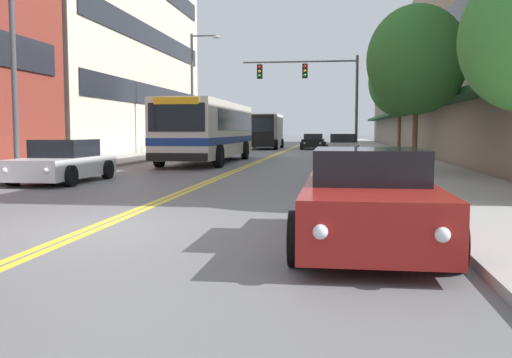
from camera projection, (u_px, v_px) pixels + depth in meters
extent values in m
plane|color=slate|center=(287.00, 150.00, 45.72)|extent=(240.00, 240.00, 0.00)
cube|color=#9E9B96|center=(199.00, 149.00, 46.71)|extent=(3.36, 106.00, 0.13)
cube|color=#9E9B96|center=(378.00, 150.00, 44.73)|extent=(3.36, 106.00, 0.13)
cube|color=yellow|center=(285.00, 150.00, 45.74)|extent=(0.14, 106.00, 0.01)
cube|color=yellow|center=(288.00, 150.00, 45.71)|extent=(0.14, 106.00, 0.01)
cube|color=black|center=(154.00, 95.00, 40.95)|extent=(0.08, 24.27, 1.40)
cube|color=black|center=(153.00, 38.00, 40.60)|extent=(0.08, 24.27, 1.40)
cube|color=gray|center=(458.00, 82.00, 43.46)|extent=(8.00, 68.00, 10.57)
cube|color=#1E4C28|center=(396.00, 113.00, 44.29)|extent=(1.10, 61.20, 0.24)
cube|color=black|center=(404.00, 66.00, 43.91)|extent=(0.08, 61.20, 1.40)
cube|color=silver|center=(209.00, 129.00, 28.26)|extent=(2.57, 11.58, 2.59)
cube|color=navy|center=(209.00, 140.00, 28.30)|extent=(2.59, 11.60, 0.32)
cube|color=black|center=(211.00, 121.00, 28.79)|extent=(2.60, 9.03, 0.93)
cube|color=black|center=(176.00, 117.00, 22.48)|extent=(2.31, 0.04, 1.14)
cube|color=yellow|center=(176.00, 101.00, 22.42)|extent=(1.85, 0.06, 0.28)
cube|color=black|center=(177.00, 157.00, 22.60)|extent=(2.52, 0.08, 0.32)
cylinder|color=black|center=(159.00, 156.00, 24.65)|extent=(0.30, 1.00, 1.00)
cylinder|color=black|center=(219.00, 156.00, 24.29)|extent=(0.30, 1.00, 1.00)
cylinder|color=black|center=(198.00, 150.00, 31.68)|extent=(0.30, 1.00, 1.00)
cylinder|color=black|center=(245.00, 150.00, 31.31)|extent=(0.30, 1.00, 1.00)
cube|color=white|center=(63.00, 167.00, 17.56)|extent=(1.71, 4.31, 0.61)
cube|color=black|center=(65.00, 148.00, 17.68)|extent=(1.47, 1.90, 0.54)
cylinder|color=black|center=(12.00, 175.00, 16.37)|extent=(0.22, 0.61, 0.61)
cylinder|color=black|center=(70.00, 176.00, 16.13)|extent=(0.22, 0.61, 0.61)
cylinder|color=black|center=(57.00, 169.00, 19.01)|extent=(0.22, 0.61, 0.61)
cylinder|color=black|center=(107.00, 170.00, 18.77)|extent=(0.22, 0.61, 0.61)
sphere|color=silver|center=(4.00, 171.00, 15.49)|extent=(0.16, 0.16, 0.16)
sphere|color=silver|center=(46.00, 171.00, 15.33)|extent=(0.16, 0.16, 0.16)
cube|color=red|center=(76.00, 162.00, 19.77)|extent=(0.18, 0.04, 0.10)
cube|color=red|center=(110.00, 162.00, 19.60)|extent=(0.18, 0.04, 0.10)
cube|color=#19234C|center=(215.00, 146.00, 39.08)|extent=(1.81, 4.46, 0.63)
cube|color=black|center=(216.00, 138.00, 39.21)|extent=(1.55, 1.96, 0.47)
cylinder|color=black|center=(197.00, 150.00, 37.86)|extent=(0.22, 0.62, 0.62)
cylinder|color=black|center=(225.00, 150.00, 37.60)|extent=(0.22, 0.62, 0.62)
cylinder|color=black|center=(207.00, 148.00, 40.59)|extent=(0.22, 0.62, 0.62)
cylinder|color=black|center=(232.00, 148.00, 40.33)|extent=(0.22, 0.62, 0.62)
sphere|color=silver|center=(199.00, 147.00, 36.95)|extent=(0.16, 0.16, 0.16)
sphere|color=silver|center=(218.00, 147.00, 36.77)|extent=(0.16, 0.16, 0.16)
cube|color=red|center=(213.00, 145.00, 41.38)|extent=(0.18, 0.04, 0.10)
cube|color=red|center=(231.00, 145.00, 41.20)|extent=(0.18, 0.04, 0.10)
cube|color=maroon|center=(368.00, 208.00, 7.89)|extent=(1.73, 4.32, 0.70)
cube|color=black|center=(368.00, 165.00, 8.01)|extent=(1.48, 1.90, 0.46)
cylinder|color=black|center=(298.00, 238.00, 6.71)|extent=(0.22, 0.66, 0.66)
cylinder|color=black|center=(454.00, 243.00, 6.47)|extent=(0.22, 0.66, 0.66)
cylinder|color=black|center=(309.00, 208.00, 9.36)|extent=(0.22, 0.66, 0.66)
cylinder|color=black|center=(420.00, 210.00, 9.11)|extent=(0.22, 0.66, 0.66)
sphere|color=silver|center=(320.00, 232.00, 5.82)|extent=(0.16, 0.16, 0.16)
sphere|color=silver|center=(443.00, 235.00, 5.65)|extent=(0.16, 0.16, 0.16)
cube|color=red|center=(326.00, 189.00, 10.12)|extent=(0.18, 0.04, 0.10)
cube|color=red|center=(398.00, 190.00, 9.95)|extent=(0.18, 0.04, 0.10)
cube|color=#B7B7BC|center=(342.00, 147.00, 36.06)|extent=(1.74, 4.44, 0.64)
cube|color=black|center=(342.00, 138.00, 36.19)|extent=(1.50, 1.95, 0.54)
cylinder|color=black|center=(328.00, 151.00, 34.84)|extent=(0.22, 0.69, 0.69)
cylinder|color=black|center=(357.00, 151.00, 34.60)|extent=(0.22, 0.69, 0.69)
cylinder|color=black|center=(328.00, 149.00, 37.56)|extent=(0.22, 0.69, 0.69)
cylinder|color=black|center=(356.00, 149.00, 37.31)|extent=(0.22, 0.69, 0.69)
sphere|color=silver|center=(332.00, 148.00, 33.94)|extent=(0.16, 0.16, 0.16)
sphere|color=silver|center=(353.00, 148.00, 33.77)|extent=(0.16, 0.16, 0.16)
cube|color=red|center=(332.00, 146.00, 38.35)|extent=(0.18, 0.04, 0.10)
cube|color=red|center=(351.00, 146.00, 38.17)|extent=(0.18, 0.04, 0.10)
cube|color=black|center=(313.00, 143.00, 48.20)|extent=(1.80, 4.29, 0.68)
cube|color=black|center=(313.00, 136.00, 48.32)|extent=(1.55, 1.89, 0.45)
cylinder|color=black|center=(301.00, 146.00, 47.03)|extent=(0.22, 0.61, 0.61)
cylinder|color=black|center=(324.00, 146.00, 46.78)|extent=(0.22, 0.61, 0.61)
cylinder|color=black|center=(303.00, 145.00, 49.65)|extent=(0.22, 0.61, 0.61)
cylinder|color=black|center=(325.00, 145.00, 49.40)|extent=(0.22, 0.61, 0.61)
sphere|color=silver|center=(304.00, 143.00, 46.15)|extent=(0.16, 0.16, 0.16)
sphere|color=silver|center=(320.00, 143.00, 45.97)|extent=(0.16, 0.16, 0.16)
cube|color=red|center=(307.00, 142.00, 50.41)|extent=(0.18, 0.04, 0.10)
cube|color=red|center=(322.00, 142.00, 50.23)|extent=(0.18, 0.04, 0.10)
cube|color=black|center=(261.00, 131.00, 46.34)|extent=(2.43, 2.22, 2.59)
cube|color=black|center=(259.00, 125.00, 45.19)|extent=(2.07, 0.04, 1.14)
cube|color=white|center=(266.00, 130.00, 49.98)|extent=(2.48, 5.17, 2.72)
cylinder|color=black|center=(245.00, 145.00, 46.61)|extent=(0.28, 0.84, 0.84)
cylinder|color=black|center=(276.00, 145.00, 46.27)|extent=(0.28, 0.84, 0.84)
cylinder|color=black|center=(255.00, 143.00, 51.79)|extent=(0.28, 0.84, 0.84)
cylinder|color=black|center=(282.00, 143.00, 51.44)|extent=(0.28, 0.84, 0.84)
cylinder|color=#47474C|center=(357.00, 105.00, 36.43)|extent=(0.18, 0.18, 6.35)
cylinder|color=#47474C|center=(299.00, 62.00, 36.70)|extent=(7.36, 0.11, 0.11)
cube|color=black|center=(305.00, 71.00, 36.70)|extent=(0.34, 0.26, 0.92)
sphere|color=red|center=(305.00, 66.00, 36.52)|extent=(0.18, 0.18, 0.18)
sphere|color=yellow|center=(305.00, 71.00, 36.54)|extent=(0.18, 0.18, 0.18)
sphere|color=green|center=(305.00, 75.00, 36.57)|extent=(0.18, 0.18, 0.18)
cylinder|color=black|center=(305.00, 63.00, 36.66)|extent=(0.02, 0.02, 0.14)
cube|color=black|center=(260.00, 72.00, 37.11)|extent=(0.34, 0.26, 0.92)
sphere|color=red|center=(259.00, 67.00, 36.93)|extent=(0.18, 0.18, 0.18)
sphere|color=yellow|center=(259.00, 71.00, 36.95)|extent=(0.18, 0.18, 0.18)
sphere|color=green|center=(259.00, 76.00, 36.97)|extent=(0.18, 0.18, 0.18)
cylinder|color=black|center=(260.00, 63.00, 37.06)|extent=(0.02, 0.02, 0.14)
cylinder|color=#47474C|center=(12.00, 30.00, 16.28)|extent=(0.16, 0.16, 8.90)
cylinder|color=#47474C|center=(192.00, 95.00, 36.68)|extent=(0.16, 0.16, 7.74)
cylinder|color=#47474C|center=(204.00, 36.00, 36.25)|extent=(1.59, 0.10, 0.10)
ellipsoid|color=#B2B2B7|center=(216.00, 37.00, 36.15)|extent=(0.56, 0.28, 0.20)
cylinder|color=brown|center=(415.00, 138.00, 19.83)|extent=(0.18, 0.18, 2.43)
ellipsoid|color=#2D6B28|center=(417.00, 60.00, 19.60)|extent=(3.42, 3.42, 3.77)
cylinder|color=brown|center=(399.00, 133.00, 31.55)|extent=(0.18, 0.18, 2.65)
ellipsoid|color=#2D6B28|center=(400.00, 82.00, 31.31)|extent=(3.47, 3.47, 3.82)
cylinder|color=yellow|center=(390.00, 160.00, 21.64)|extent=(0.20, 0.20, 0.71)
sphere|color=yellow|center=(390.00, 149.00, 21.61)|extent=(0.18, 0.18, 0.18)
cylinder|color=yellow|center=(386.00, 158.00, 21.65)|extent=(0.08, 0.09, 0.09)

